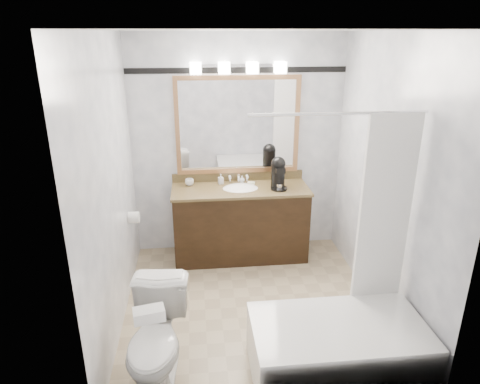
# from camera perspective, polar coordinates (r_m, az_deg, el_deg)

# --- Properties ---
(room) EXTENTS (2.42, 2.62, 2.52)m
(room) POSITION_cam_1_polar(r_m,az_deg,el_deg) (3.69, 1.76, 0.99)
(room) COLOR tan
(room) RESTS_ON ground
(vanity) EXTENTS (1.53, 0.58, 0.97)m
(vanity) POSITION_cam_1_polar(r_m,az_deg,el_deg) (4.93, 0.05, -3.91)
(vanity) COLOR black
(vanity) RESTS_ON ground
(mirror) EXTENTS (1.40, 0.04, 1.10)m
(mirror) POSITION_cam_1_polar(r_m,az_deg,el_deg) (4.85, -0.29, 8.85)
(mirror) COLOR #B07B4F
(mirror) RESTS_ON room
(vanity_light_bar) EXTENTS (1.02, 0.14, 0.12)m
(vanity_light_bar) POSITION_cam_1_polar(r_m,az_deg,el_deg) (4.71, -0.23, 16.28)
(vanity_light_bar) COLOR silver
(vanity_light_bar) RESTS_ON room
(accent_stripe) EXTENTS (2.40, 0.01, 0.06)m
(accent_stripe) POSITION_cam_1_polar(r_m,az_deg,el_deg) (4.78, -0.32, 15.94)
(accent_stripe) COLOR black
(accent_stripe) RESTS_ON room
(bathtub) EXTENTS (1.30, 0.75, 1.96)m
(bathtub) POSITION_cam_1_polar(r_m,az_deg,el_deg) (3.52, 13.17, -18.82)
(bathtub) COLOR white
(bathtub) RESTS_ON ground
(tp_roll) EXTENTS (0.11, 0.12, 0.12)m
(tp_roll) POSITION_cam_1_polar(r_m,az_deg,el_deg) (4.53, -13.97, -3.31)
(tp_roll) COLOR white
(tp_roll) RESTS_ON room
(toilet) EXTENTS (0.49, 0.78, 0.76)m
(toilet) POSITION_cam_1_polar(r_m,az_deg,el_deg) (3.34, -11.08, -18.94)
(toilet) COLOR white
(toilet) RESTS_ON ground
(tissue_box) EXTENTS (0.21, 0.15, 0.08)m
(tissue_box) POSITION_cam_1_polar(r_m,az_deg,el_deg) (2.89, -12.04, -15.66)
(tissue_box) COLOR white
(tissue_box) RESTS_ON toilet
(coffee_maker) EXTENTS (0.18, 0.23, 0.36)m
(coffee_maker) POSITION_cam_1_polar(r_m,az_deg,el_deg) (4.74, 5.12, 2.66)
(coffee_maker) COLOR black
(coffee_maker) RESTS_ON vanity
(cup_left) EXTENTS (0.11, 0.11, 0.08)m
(cup_left) POSITION_cam_1_polar(r_m,az_deg,el_deg) (4.88, -6.75, 1.30)
(cup_left) COLOR white
(cup_left) RESTS_ON vanity
(soap_bottle_a) EXTENTS (0.07, 0.07, 0.12)m
(soap_bottle_a) POSITION_cam_1_polar(r_m,az_deg,el_deg) (4.89, -2.58, 1.75)
(soap_bottle_a) COLOR white
(soap_bottle_a) RESTS_ON vanity
(soap_bottle_b) EXTENTS (0.07, 0.07, 0.08)m
(soap_bottle_b) POSITION_cam_1_polar(r_m,az_deg,el_deg) (4.94, 0.27, 1.73)
(soap_bottle_b) COLOR white
(soap_bottle_b) RESTS_ON vanity
(soap_bar) EXTENTS (0.09, 0.07, 0.02)m
(soap_bar) POSITION_cam_1_polar(r_m,az_deg,el_deg) (4.90, 1.50, 1.20)
(soap_bar) COLOR beige
(soap_bar) RESTS_ON vanity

